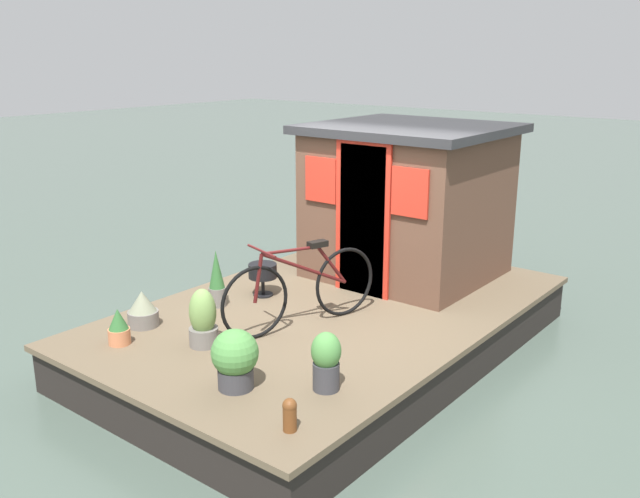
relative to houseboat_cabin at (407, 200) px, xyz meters
name	(u,v)px	position (x,y,z in m)	size (l,w,h in m)	color
ground_plane	(331,349)	(-1.50, 0.00, -1.43)	(60.00, 60.00, 0.00)	#47564C
houseboat_deck	(331,328)	(-1.50, 0.00, -1.18)	(5.23, 3.32, 0.50)	brown
houseboat_cabin	(407,200)	(0.00, 0.00, 0.00)	(2.06, 2.18, 1.84)	brown
bicycle	(302,288)	(-2.12, -0.10, -0.53)	(1.74, 0.64, 0.88)	black
potted_plant_rosemary	(235,358)	(-3.48, -0.52, -0.66)	(0.39, 0.39, 0.51)	#38383D
potted_plant_succulent	(203,320)	(-3.05, 0.33, -0.68)	(0.28, 0.28, 0.56)	slate
potted_plant_lavender	(326,360)	(-3.03, -1.12, -0.67)	(0.25, 0.25, 0.50)	#38383D
potted_plant_ivy	(217,280)	(-2.24, 0.99, -0.63)	(0.19, 0.19, 0.63)	slate
potted_plant_thyme	(119,327)	(-3.53, 0.98, -0.76)	(0.21, 0.21, 0.35)	#C6754C
potted_plant_mint	(143,309)	(-3.11, 1.16, -0.76)	(0.31, 0.31, 0.37)	slate
charcoal_grill	(263,272)	(-1.69, 0.83, -0.66)	(0.32, 0.32, 0.37)	black
mooring_bollard	(290,413)	(-3.70, -1.31, -0.79)	(0.11, 0.11, 0.26)	brown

